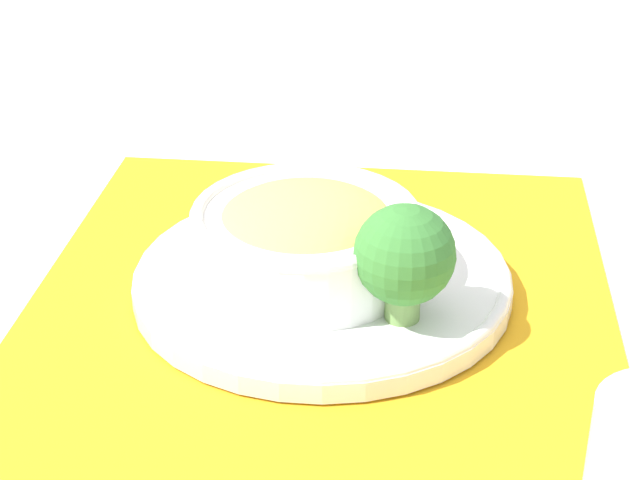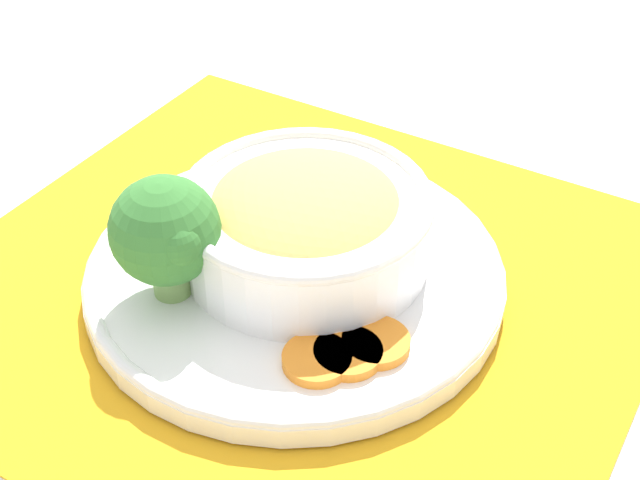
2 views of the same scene
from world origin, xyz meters
name	(u,v)px [view 1 (image 1 of 2)]	position (x,y,z in m)	size (l,w,h in m)	color
ground_plane	(322,295)	(0.00, 0.00, 0.00)	(4.00, 4.00, 0.00)	white
placemat	(322,293)	(0.00, 0.00, 0.00)	(0.54, 0.51, 0.00)	orange
plate	(322,279)	(0.00, 0.00, 0.02)	(0.31, 0.31, 0.02)	white
bowl	(307,232)	(0.00, -0.01, 0.05)	(0.18, 0.18, 0.07)	white
broccoli_floret	(405,255)	(0.05, 0.07, 0.07)	(0.08, 0.08, 0.09)	#759E51
carrot_slice_near	(418,238)	(-0.07, 0.07, 0.02)	(0.05, 0.05, 0.01)	orange
carrot_slice_middle	(401,229)	(-0.08, 0.05, 0.02)	(0.05, 0.05, 0.01)	orange
carrot_slice_far	(381,222)	(-0.09, 0.03, 0.02)	(0.05, 0.05, 0.01)	orange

